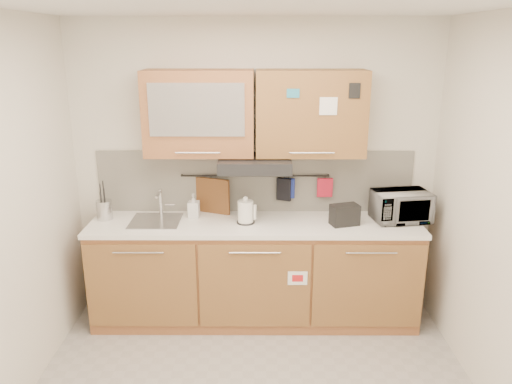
{
  "coord_description": "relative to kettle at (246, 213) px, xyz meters",
  "views": [
    {
      "loc": [
        0.02,
        -2.8,
        2.41
      ],
      "look_at": [
        0.01,
        1.05,
        1.23
      ],
      "focal_mm": 35.0,
      "sensor_mm": 36.0,
      "label": 1
    }
  ],
  "objects": [
    {
      "name": "pot_holder",
      "position": [
        0.7,
        0.26,
        0.14
      ],
      "size": [
        0.14,
        0.03,
        0.17
      ],
      "primitive_type": "cube",
      "rotation": [
        0.0,
        0.0,
        0.04
      ],
      "color": "#B7182F",
      "rests_on": "utensil_rail"
    },
    {
      "name": "backsplash",
      "position": [
        0.08,
        0.32,
        0.19
      ],
      "size": [
        2.8,
        0.02,
        0.56
      ],
      "primitive_type": "cube",
      "color": "silver",
      "rests_on": "countertop"
    },
    {
      "name": "wall_back",
      "position": [
        0.08,
        0.33,
        0.29
      ],
      "size": [
        3.2,
        0.0,
        3.2
      ],
      "primitive_type": "plane",
      "rotation": [
        1.57,
        0.0,
        0.0
      ],
      "color": "silver",
      "rests_on": "ground"
    },
    {
      "name": "microwave",
      "position": [
        1.33,
        0.07,
        0.04
      ],
      "size": [
        0.51,
        0.38,
        0.26
      ],
      "primitive_type": "imported",
      "rotation": [
        0.0,
        0.0,
        0.16
      ],
      "color": "#999999",
      "rests_on": "countertop"
    },
    {
      "name": "countertop",
      "position": [
        0.08,
        0.02,
        -0.11
      ],
      "size": [
        2.82,
        0.62,
        0.04
      ],
      "primitive_type": "cube",
      "color": "white",
      "rests_on": "base_cabinet"
    },
    {
      "name": "utensil_rail",
      "position": [
        0.08,
        0.28,
        0.25
      ],
      "size": [
        1.3,
        0.02,
        0.02
      ],
      "primitive_type": "cylinder",
      "rotation": [
        0.0,
        1.57,
        0.0
      ],
      "color": "black",
      "rests_on": "backsplash"
    },
    {
      "name": "soap_bottle",
      "position": [
        -0.46,
        0.14,
        0.01
      ],
      "size": [
        0.1,
        0.1,
        0.21
      ],
      "primitive_type": "imported",
      "rotation": [
        0.0,
        0.0,
        -0.04
      ],
      "color": "#999999",
      "rests_on": "countertop"
    },
    {
      "name": "sink",
      "position": [
        -0.77,
        0.04,
        -0.09
      ],
      "size": [
        0.42,
        0.4,
        0.26
      ],
      "color": "silver",
      "rests_on": "countertop"
    },
    {
      "name": "ceiling",
      "position": [
        0.08,
        -1.17,
        1.59
      ],
      "size": [
        3.2,
        3.2,
        0.0
      ],
      "primitive_type": "plane",
      "rotation": [
        3.14,
        0.0,
        0.0
      ],
      "color": "white",
      "rests_on": "wall_back"
    },
    {
      "name": "oven_mitt",
      "position": [
        0.38,
        0.26,
        0.14
      ],
      "size": [
        0.11,
        0.05,
        0.18
      ],
      "primitive_type": "cube",
      "rotation": [
        0.0,
        0.0,
        -0.26
      ],
      "color": "navy",
      "rests_on": "utensil_rail"
    },
    {
      "name": "kettle",
      "position": [
        0.0,
        0.0,
        0.0
      ],
      "size": [
        0.18,
        0.17,
        0.24
      ],
      "rotation": [
        0.0,
        0.0,
        -0.32
      ],
      "color": "white",
      "rests_on": "countertop"
    },
    {
      "name": "range_hood",
      "position": [
        0.08,
        0.08,
        0.41
      ],
      "size": [
        0.6,
        0.46,
        0.1
      ],
      "primitive_type": "cube",
      "color": "black",
      "rests_on": "upper_cabinets"
    },
    {
      "name": "cutting_board",
      "position": [
        -0.31,
        0.26,
        0.01
      ],
      "size": [
        0.33,
        0.16,
        0.43
      ],
      "primitive_type": "cube",
      "rotation": [
        0.0,
        0.0,
        -0.39
      ],
      "color": "brown",
      "rests_on": "utensil_rail"
    },
    {
      "name": "base_cabinet",
      "position": [
        0.08,
        0.02,
        -0.61
      ],
      "size": [
        2.8,
        0.64,
        0.88
      ],
      "color": "#AD693D",
      "rests_on": "floor"
    },
    {
      "name": "toaster",
      "position": [
        0.83,
        -0.04,
        -0.0
      ],
      "size": [
        0.26,
        0.2,
        0.17
      ],
      "rotation": [
        0.0,
        0.0,
        0.29
      ],
      "color": "black",
      "rests_on": "countertop"
    },
    {
      "name": "utensil_crock",
      "position": [
        -1.22,
        0.09,
        -0.01
      ],
      "size": [
        0.16,
        0.16,
        0.34
      ],
      "rotation": [
        0.0,
        0.0,
        0.23
      ],
      "color": "silver",
      "rests_on": "countertop"
    },
    {
      "name": "upper_cabinets",
      "position": [
        0.07,
        0.15,
        0.82
      ],
      "size": [
        1.82,
        0.37,
        0.7
      ],
      "color": "#AD693D",
      "rests_on": "wall_back"
    },
    {
      "name": "dark_pouch",
      "position": [
        0.33,
        0.26,
        0.13
      ],
      "size": [
        0.13,
        0.09,
        0.2
      ],
      "primitive_type": "cube",
      "rotation": [
        0.0,
        0.0,
        -0.42
      ],
      "color": "black",
      "rests_on": "utensil_rail"
    }
  ]
}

